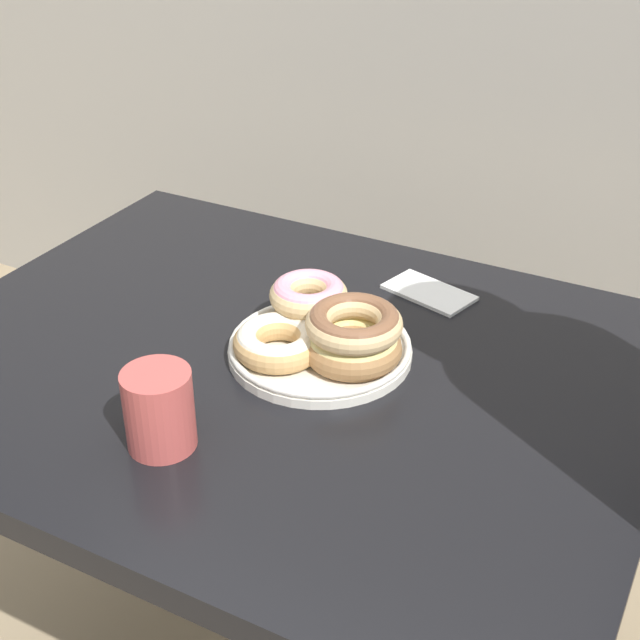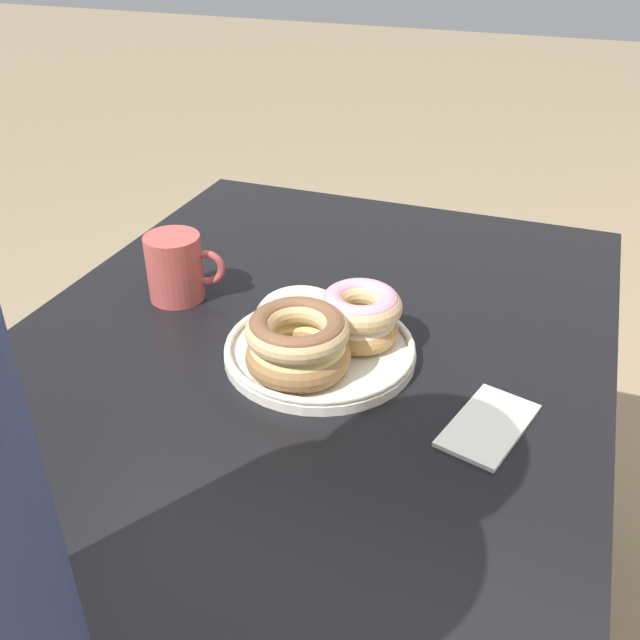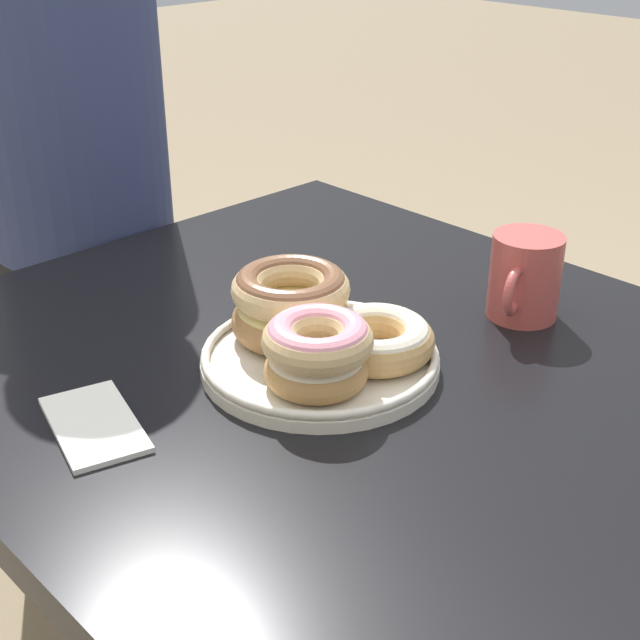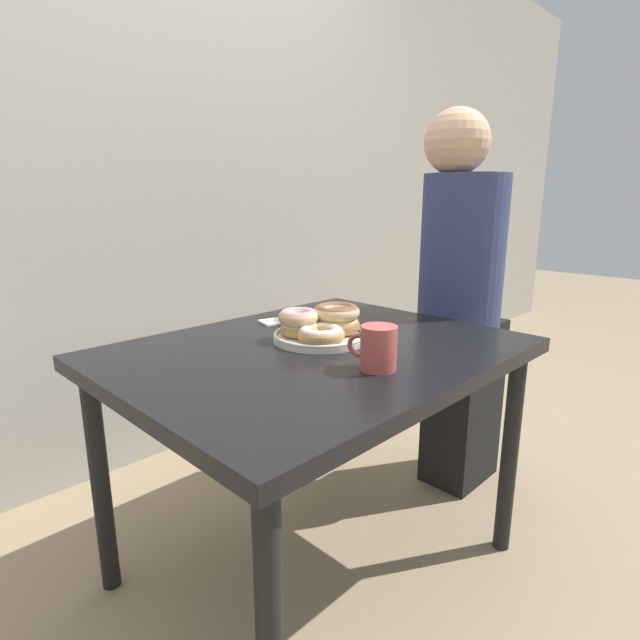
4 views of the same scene
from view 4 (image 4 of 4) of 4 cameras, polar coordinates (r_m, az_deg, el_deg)
The scene contains 7 objects.
ground_plane at distance 1.65m, azimuth 2.90°, elevation -27.96°, with size 14.00×14.00×0.00m, color #937F60.
wall_back at distance 2.16m, azimuth -20.76°, elevation 18.32°, with size 8.00×0.05×2.60m.
dining_table at distance 1.39m, azimuth -0.44°, elevation -5.92°, with size 1.08×0.85×0.70m.
donut_plate at distance 1.42m, azimuth 0.16°, elevation -0.69°, with size 0.28×0.27×0.10m.
coffee_mug at distance 1.18m, azimuth 6.61°, elevation -3.12°, with size 0.09×0.12×0.11m.
person_figure at distance 1.90m, azimuth 15.92°, elevation 1.84°, with size 0.39×0.29×1.39m.
napkin at distance 1.65m, azimuth -4.33°, elevation -0.07°, with size 0.16×0.11×0.01m.
Camera 4 is at (-0.93, -0.81, 1.10)m, focal length 28.00 mm.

